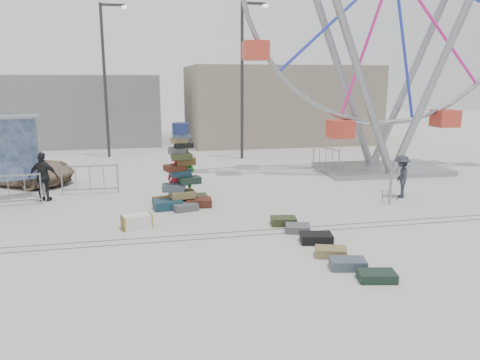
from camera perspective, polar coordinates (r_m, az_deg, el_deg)
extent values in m
plane|color=#9E9E99|center=(12.17, -0.50, -7.88)|extent=(90.00, 90.00, 0.00)
cube|color=#47443F|center=(12.72, -1.05, -6.96)|extent=(40.00, 0.04, 0.01)
cube|color=#47443F|center=(13.10, -1.39, -6.39)|extent=(40.00, 0.04, 0.01)
cube|color=gray|center=(32.59, 4.55, 9.25)|extent=(12.00, 8.00, 5.00)
cube|color=gray|center=(33.46, -18.63, 8.22)|extent=(10.00, 8.00, 4.40)
cylinder|color=#2D2D30|center=(24.77, 0.25, 11.82)|extent=(0.16, 0.16, 8.00)
cube|color=#2D2D30|center=(25.18, 1.69, 20.73)|extent=(1.20, 0.15, 0.12)
cube|color=silver|center=(25.31, 3.09, 20.44)|extent=(0.25, 0.25, 0.12)
cylinder|color=#2D2D30|center=(26.25, -16.15, 11.37)|extent=(0.16, 0.16, 8.00)
cube|color=#2D2D30|center=(26.48, -15.30, 19.90)|extent=(1.20, 0.15, 0.12)
cube|color=silver|center=(26.45, -13.91, 19.76)|extent=(0.25, 0.25, 0.12)
cube|color=#183A49|center=(15.54, -8.77, -2.97)|extent=(0.99, 0.74, 0.30)
cube|color=#491E13|center=(15.71, -5.07, -2.75)|extent=(0.89, 0.64, 0.27)
cube|color=#443316|center=(16.09, -9.06, -2.54)|extent=(0.92, 0.75, 0.25)
cube|color=#303B1D|center=(16.25, -5.48, -2.25)|extent=(0.83, 0.58, 0.27)
cube|color=#56575D|center=(15.30, -6.69, -3.28)|extent=(0.88, 0.69, 0.23)
cube|color=black|center=(16.38, -7.40, -2.22)|extent=(0.76, 0.53, 0.25)
cube|color=olive|center=(15.71, -7.05, -1.72)|extent=(0.88, 0.67, 0.25)
cube|color=#445262|center=(15.64, -8.12, -0.91)|extent=(0.78, 0.58, 0.23)
cube|color=black|center=(15.62, -6.17, -0.02)|extent=(0.79, 0.61, 0.23)
cube|color=#183A49|center=(15.72, -7.22, 0.84)|extent=(0.70, 0.48, 0.20)
cube|color=#491E13|center=(15.60, -7.95, 1.49)|extent=(0.77, 0.64, 0.20)
cube|color=#443316|center=(15.57, -6.57, 2.27)|extent=(0.66, 0.48, 0.20)
cube|color=#303B1D|center=(15.39, -7.14, 2.88)|extent=(0.71, 0.54, 0.18)
cube|color=#56575D|center=(15.49, -7.66, 3.60)|extent=(0.64, 0.48, 0.18)
cube|color=black|center=(15.41, -6.87, 4.22)|extent=(0.64, 0.50, 0.16)
cube|color=olive|center=(15.42, -7.47, 4.81)|extent=(0.55, 0.37, 0.16)
cube|color=#445262|center=(15.33, -7.09, 5.33)|extent=(0.59, 0.46, 0.14)
cylinder|color=navy|center=(15.33, -7.26, 6.27)|extent=(0.55, 0.55, 0.36)
cube|color=gray|center=(22.52, 16.81, 1.30)|extent=(5.69, 3.54, 0.22)
cylinder|color=gray|center=(20.48, 14.29, 12.64)|extent=(3.89, 0.47, 9.04)
cylinder|color=gray|center=(22.17, 22.91, 12.01)|extent=(3.89, 0.47, 9.04)
cylinder|color=gray|center=(22.33, 12.14, 12.68)|extent=(3.89, 0.47, 9.04)
cylinder|color=gray|center=(23.89, 20.28, 12.16)|extent=(3.89, 0.47, 9.04)
cube|color=red|center=(22.29, 17.06, 5.23)|extent=(1.04, 1.04, 0.78)
cylinder|color=gray|center=(18.19, -23.26, 2.63)|extent=(0.10, 0.10, 2.92)
cube|color=navy|center=(18.03, -26.39, 3.21)|extent=(1.75, 0.65, 2.14)
cube|color=silver|center=(13.74, -12.48, -4.97)|extent=(0.91, 0.66, 0.38)
cube|color=#303B1D|center=(13.79, 5.33, -4.99)|extent=(0.79, 0.61, 0.23)
cube|color=#56575D|center=(13.23, 7.05, -5.85)|extent=(0.81, 0.74, 0.20)
cube|color=black|center=(12.44, 9.29, -7.01)|extent=(0.91, 0.69, 0.24)
cube|color=olive|center=(11.58, 10.99, -8.62)|extent=(0.84, 0.67, 0.22)
cube|color=#445262|center=(10.96, 13.02, -9.92)|extent=(0.88, 0.65, 0.23)
cube|color=black|center=(10.51, 16.34, -11.17)|extent=(0.87, 0.63, 0.20)
imported|color=red|center=(15.95, -7.70, 0.18)|extent=(0.66, 0.44, 1.77)
imported|color=#18611A|center=(17.09, -6.73, 1.00)|extent=(1.08, 1.07, 1.76)
imported|color=black|center=(17.55, -22.82, 0.35)|extent=(1.08, 0.64, 1.72)
imported|color=#262832|center=(17.68, 19.07, 0.41)|extent=(0.91, 1.14, 1.54)
imported|color=#8D755B|center=(20.97, -25.46, 1.30)|extent=(5.04, 4.06, 1.28)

